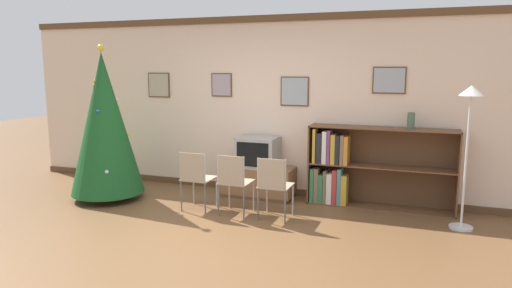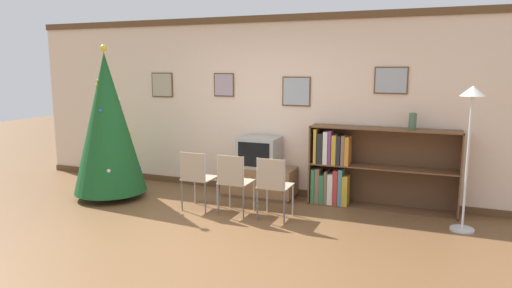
{
  "view_description": "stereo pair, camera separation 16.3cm",
  "coord_description": "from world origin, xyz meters",
  "px_view_note": "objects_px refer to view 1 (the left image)",
  "views": [
    {
      "loc": [
        2.31,
        -4.27,
        1.95
      ],
      "look_at": [
        0.28,
        1.26,
        0.95
      ],
      "focal_mm": 32.0,
      "sensor_mm": 36.0,
      "label": 1
    },
    {
      "loc": [
        2.46,
        -4.21,
        1.95
      ],
      "look_at": [
        0.28,
        1.26,
        0.95
      ],
      "focal_mm": 32.0,
      "sensor_mm": 36.0,
      "label": 2
    }
  ],
  "objects_px": {
    "bookshelf": "(353,168)",
    "vase": "(411,120)",
    "tv_console": "(258,182)",
    "folding_chair_right": "(274,184)",
    "folding_chair_left": "(196,177)",
    "standing_lamp": "(469,120)",
    "folding_chair_center": "(234,180)",
    "christmas_tree": "(105,124)",
    "television": "(258,152)"
  },
  "relations": [
    {
      "from": "bookshelf",
      "to": "vase",
      "type": "bearing_deg",
      "value": 0.79
    },
    {
      "from": "tv_console",
      "to": "folding_chair_right",
      "type": "relative_size",
      "value": 1.33
    },
    {
      "from": "tv_console",
      "to": "folding_chair_left",
      "type": "xyz_separation_m",
      "value": [
        -0.56,
        -0.94,
        0.24
      ]
    },
    {
      "from": "tv_console",
      "to": "standing_lamp",
      "type": "relative_size",
      "value": 0.63
    },
    {
      "from": "tv_console",
      "to": "folding_chair_left",
      "type": "height_order",
      "value": "folding_chair_left"
    },
    {
      "from": "folding_chair_left",
      "to": "folding_chair_center",
      "type": "relative_size",
      "value": 1.0
    },
    {
      "from": "tv_console",
      "to": "standing_lamp",
      "type": "xyz_separation_m",
      "value": [
        2.8,
        -0.45,
        1.1
      ]
    },
    {
      "from": "folding_chair_center",
      "to": "folding_chair_right",
      "type": "xyz_separation_m",
      "value": [
        0.56,
        0.0,
        0.0
      ]
    },
    {
      "from": "folding_chair_center",
      "to": "standing_lamp",
      "type": "xyz_separation_m",
      "value": [
        2.8,
        0.49,
        0.86
      ]
    },
    {
      "from": "tv_console",
      "to": "folding_chair_right",
      "type": "height_order",
      "value": "folding_chair_right"
    },
    {
      "from": "tv_console",
      "to": "folding_chair_left",
      "type": "relative_size",
      "value": 1.33
    },
    {
      "from": "christmas_tree",
      "to": "standing_lamp",
      "type": "height_order",
      "value": "christmas_tree"
    },
    {
      "from": "television",
      "to": "folding_chair_left",
      "type": "xyz_separation_m",
      "value": [
        -0.56,
        -0.93,
        -0.22
      ]
    },
    {
      "from": "christmas_tree",
      "to": "vase",
      "type": "xyz_separation_m",
      "value": [
        4.21,
        0.93,
        0.12
      ]
    },
    {
      "from": "christmas_tree",
      "to": "folding_chair_right",
      "type": "bearing_deg",
      "value": -1.67
    },
    {
      "from": "tv_console",
      "to": "folding_chair_center",
      "type": "distance_m",
      "value": 0.97
    },
    {
      "from": "folding_chair_right",
      "to": "vase",
      "type": "distance_m",
      "value": 2.03
    },
    {
      "from": "tv_console",
      "to": "folding_chair_right",
      "type": "bearing_deg",
      "value": -59.32
    },
    {
      "from": "vase",
      "to": "standing_lamp",
      "type": "relative_size",
      "value": 0.13
    },
    {
      "from": "tv_console",
      "to": "bookshelf",
      "type": "xyz_separation_m",
      "value": [
        1.4,
        0.06,
        0.31
      ]
    },
    {
      "from": "tv_console",
      "to": "bookshelf",
      "type": "height_order",
      "value": "bookshelf"
    },
    {
      "from": "television",
      "to": "standing_lamp",
      "type": "relative_size",
      "value": 0.34
    },
    {
      "from": "bookshelf",
      "to": "folding_chair_center",
      "type": "bearing_deg",
      "value": -144.51
    },
    {
      "from": "christmas_tree",
      "to": "folding_chair_left",
      "type": "xyz_separation_m",
      "value": [
        1.51,
        -0.08,
        -0.65
      ]
    },
    {
      "from": "tv_console",
      "to": "folding_chair_center",
      "type": "height_order",
      "value": "folding_chair_center"
    },
    {
      "from": "folding_chair_center",
      "to": "vase",
      "type": "relative_size",
      "value": 3.7
    },
    {
      "from": "standing_lamp",
      "to": "vase",
      "type": "bearing_deg",
      "value": 141.59
    },
    {
      "from": "folding_chair_center",
      "to": "folding_chair_right",
      "type": "distance_m",
      "value": 0.56
    },
    {
      "from": "folding_chair_center",
      "to": "tv_console",
      "type": "bearing_deg",
      "value": 90.0
    },
    {
      "from": "tv_console",
      "to": "standing_lamp",
      "type": "height_order",
      "value": "standing_lamp"
    },
    {
      "from": "folding_chair_left",
      "to": "folding_chair_right",
      "type": "bearing_deg",
      "value": 0.0
    },
    {
      "from": "television",
      "to": "folding_chair_center",
      "type": "relative_size",
      "value": 0.72
    },
    {
      "from": "tv_console",
      "to": "vase",
      "type": "relative_size",
      "value": 4.92
    },
    {
      "from": "folding_chair_center",
      "to": "bookshelf",
      "type": "height_order",
      "value": "bookshelf"
    },
    {
      "from": "folding_chair_left",
      "to": "folding_chair_right",
      "type": "distance_m",
      "value": 1.11
    },
    {
      "from": "folding_chair_left",
      "to": "christmas_tree",
      "type": "bearing_deg",
      "value": 177.1
    },
    {
      "from": "christmas_tree",
      "to": "folding_chair_center",
      "type": "height_order",
      "value": "christmas_tree"
    },
    {
      "from": "television",
      "to": "folding_chair_left",
      "type": "distance_m",
      "value": 1.11
    },
    {
      "from": "folding_chair_center",
      "to": "bookshelf",
      "type": "xyz_separation_m",
      "value": [
        1.4,
        1.0,
        0.07
      ]
    },
    {
      "from": "tv_console",
      "to": "folding_chair_right",
      "type": "xyz_separation_m",
      "value": [
        0.56,
        -0.94,
        0.24
      ]
    },
    {
      "from": "vase",
      "to": "folding_chair_right",
      "type": "bearing_deg",
      "value": -147.57
    },
    {
      "from": "folding_chair_left",
      "to": "bookshelf",
      "type": "xyz_separation_m",
      "value": [
        1.96,
        1.0,
        0.07
      ]
    },
    {
      "from": "tv_console",
      "to": "standing_lamp",
      "type": "bearing_deg",
      "value": -9.1
    },
    {
      "from": "christmas_tree",
      "to": "vase",
      "type": "height_order",
      "value": "christmas_tree"
    },
    {
      "from": "tv_console",
      "to": "television",
      "type": "distance_m",
      "value": 0.46
    },
    {
      "from": "christmas_tree",
      "to": "folding_chair_center",
      "type": "distance_m",
      "value": 2.17
    },
    {
      "from": "television",
      "to": "bookshelf",
      "type": "distance_m",
      "value": 1.41
    },
    {
      "from": "tv_console",
      "to": "folding_chair_center",
      "type": "xyz_separation_m",
      "value": [
        0.0,
        -0.94,
        0.24
      ]
    },
    {
      "from": "bookshelf",
      "to": "standing_lamp",
      "type": "bearing_deg",
      "value": -20.08
    },
    {
      "from": "folding_chair_left",
      "to": "vase",
      "type": "distance_m",
      "value": 2.98
    }
  ]
}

